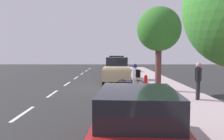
{
  "coord_description": "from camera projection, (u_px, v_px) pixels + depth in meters",
  "views": [
    {
      "loc": [
        0.26,
        -14.75,
        2.27
      ],
      "look_at": [
        0.3,
        -2.21,
        1.34
      ],
      "focal_mm": 36.23,
      "sensor_mm": 36.0,
      "label": 1
    }
  ],
  "objects": [
    {
      "name": "street_tree_mid_block",
      "position": [
        158.0,
        30.0,
        12.71
      ],
      "size": [
        2.47,
        2.47,
        4.72
      ],
      "color": "brown",
      "rests_on": "sidewalk"
    },
    {
      "name": "ground",
      "position": [
        107.0,
        88.0,
        14.88
      ],
      "size": [
        64.3,
        64.3,
        0.0
      ],
      "primitive_type": "plane",
      "color": "#2C2C2C"
    },
    {
      "name": "bicycle_at_curb",
      "position": [
        130.0,
        85.0,
        13.39
      ],
      "size": [
        1.7,
        0.55,
        0.75
      ],
      "color": "black",
      "rests_on": "ground"
    },
    {
      "name": "parked_sedan_red_nearest",
      "position": [
        137.0,
        127.0,
        4.67
      ],
      "size": [
        2.07,
        4.51,
        1.52
      ],
      "color": "maroon",
      "rests_on": "ground"
    },
    {
      "name": "sidewalk",
      "position": [
        161.0,
        87.0,
        14.88
      ],
      "size": [
        3.19,
        40.19,
        0.16
      ],
      "primitive_type": "cube",
      "color": "#B39EA0",
      "rests_on": "ground"
    },
    {
      "name": "curb_edge",
      "position": [
        135.0,
        87.0,
        14.88
      ],
      "size": [
        0.16,
        40.19,
        0.16
      ],
      "primitive_type": "cube",
      "color": "gray",
      "rests_on": "ground"
    },
    {
      "name": "pedestrian_on_phone",
      "position": [
        197.0,
        79.0,
        10.27
      ],
      "size": [
        0.39,
        0.55,
        1.7
      ],
      "color": "black",
      "rests_on": "sidewalk"
    },
    {
      "name": "lane_stripe_bike_edge",
      "position": [
        113.0,
        88.0,
        14.88
      ],
      "size": [
        0.12,
        40.19,
        0.01
      ],
      "primitive_type": "cube",
      "color": "white",
      "rests_on": "ground"
    },
    {
      "name": "cyclist_with_backpack",
      "position": [
        135.0,
        75.0,
        12.88
      ],
      "size": [
        0.51,
        0.57,
        1.67
      ],
      "color": "#C6B284",
      "rests_on": "ground"
    },
    {
      "name": "fire_hydrant",
      "position": [
        145.0,
        82.0,
        13.46
      ],
      "size": [
        0.22,
        0.22,
        0.84
      ],
      "color": "red",
      "rests_on": "sidewalk"
    },
    {
      "name": "parked_suv_green_mid",
      "position": [
        115.0,
        64.0,
        27.73
      ],
      "size": [
        2.08,
        4.76,
        1.99
      ],
      "color": "#1E512D",
      "rests_on": "ground"
    },
    {
      "name": "parked_pickup_tan_second",
      "position": [
        116.0,
        71.0,
        17.79
      ],
      "size": [
        2.16,
        5.36,
        1.95
      ],
      "color": "tan",
      "rests_on": "ground"
    },
    {
      "name": "lane_stripe_centre",
      "position": [
        60.0,
        88.0,
        14.78
      ],
      "size": [
        0.14,
        40.0,
        0.01
      ],
      "color": "white",
      "rests_on": "ground"
    }
  ]
}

